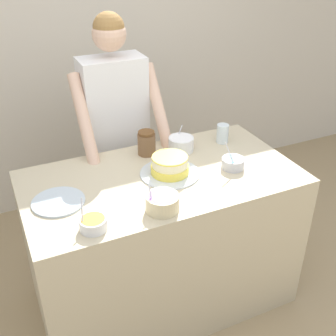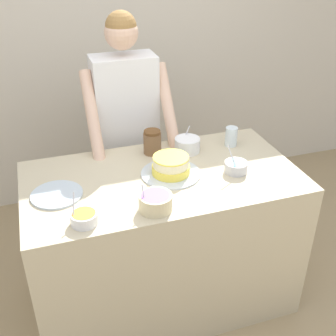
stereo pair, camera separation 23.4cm
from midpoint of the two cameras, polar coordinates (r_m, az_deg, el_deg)
name	(u,v)px [view 1 (the left image)]	position (r m, az deg, el deg)	size (l,w,h in m)	color
wall_back	(87,53)	(3.60, -12.85, 14.91)	(10.00, 0.05, 2.60)	beige
counter	(162,240)	(2.68, -3.31, -9.87)	(1.58, 0.84, 0.95)	#C6B793
person_baker	(115,120)	(2.88, -9.47, 6.35)	(0.57, 0.49, 1.76)	#2D2D38
cake	(170,167)	(2.40, -2.55, 0.10)	(0.34, 0.34, 0.12)	silver
frosting_bowl_orange	(93,223)	(2.04, -13.40, -7.40)	(0.13, 0.13, 0.15)	white
frosting_bowl_blue	(233,163)	(2.48, 6.13, 0.65)	(0.13, 0.13, 0.18)	silver
frosting_bowl_white	(181,143)	(2.65, -0.75, 3.28)	(0.16, 0.16, 0.15)	white
frosting_bowl_purple	(162,202)	(2.10, -3.96, -4.75)	(0.17, 0.17, 0.15)	beige
drinking_glass	(223,134)	(2.76, 5.00, 4.61)	(0.08, 0.08, 0.12)	silver
ceramic_plate	(58,202)	(2.28, -17.52, -4.47)	(0.27, 0.27, 0.01)	silver
stoneware_jar	(147,143)	(2.61, -5.50, 3.32)	(0.11, 0.11, 0.15)	brown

